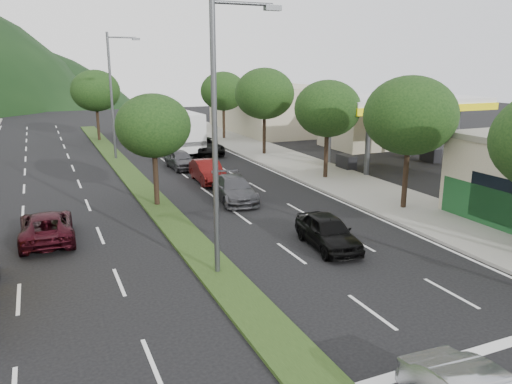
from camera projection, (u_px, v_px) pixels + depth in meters
name	position (u px, v px, depth m)	size (l,w,h in m)	color
sidewalk_right	(297.00, 164.00, 38.61)	(5.00, 90.00, 0.15)	gray
median	(126.00, 170.00, 36.40)	(1.60, 56.00, 0.12)	#1D3112
gas_canopy	(394.00, 105.00, 37.33)	(12.20, 8.20, 5.25)	silver
bldg_right_far	(273.00, 108.00, 57.54)	(10.00, 16.00, 5.20)	beige
tree_r_b	(410.00, 116.00, 25.64)	(4.80, 4.80, 6.94)	black
tree_r_c	(328.00, 109.00, 32.81)	(4.40, 4.40, 6.48)	black
tree_r_d	(264.00, 94.00, 41.56)	(5.00, 5.00, 7.17)	black
tree_r_e	(223.00, 91.00, 50.50)	(4.60, 4.60, 6.71)	black
tree_med_near	(153.00, 126.00, 26.45)	(4.00, 4.00, 6.02)	black
tree_med_far	(95.00, 91.00, 49.35)	(4.80, 4.80, 6.94)	black
streetlight_near	(220.00, 125.00, 17.37)	(2.60, 0.25, 10.00)	#47494C
streetlight_mid	(114.00, 90.00, 39.53)	(2.60, 0.25, 10.00)	#47494C
suv_maroon	(47.00, 226.00, 22.04)	(2.21, 4.79, 1.33)	black
car_queue_a	(328.00, 232.00, 21.22)	(1.67, 4.15, 1.41)	black
car_queue_b	(234.00, 189.00, 28.47)	(1.95, 4.78, 1.39)	#434347
car_queue_c	(208.00, 171.00, 32.92)	(1.54, 4.41, 1.45)	#510E0D
car_queue_d	(205.00, 146.00, 42.98)	(2.38, 5.15, 1.43)	black
car_queue_e	(181.00, 160.00, 37.18)	(1.62, 4.04, 1.38)	#434347
car_queue_f	(149.00, 140.00, 46.82)	(1.76, 4.32, 1.25)	black
motorhome	(174.00, 130.00, 44.48)	(3.39, 9.50, 3.59)	silver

